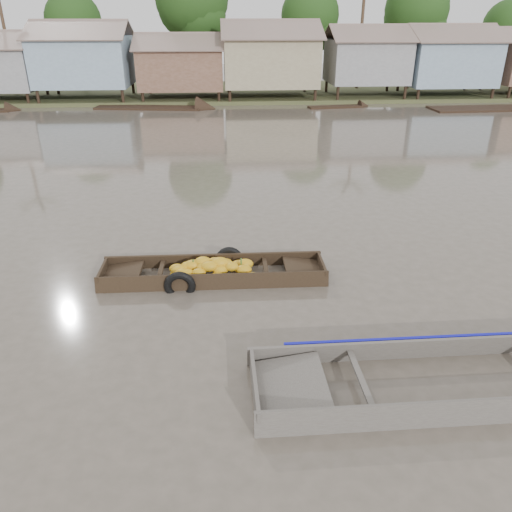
{
  "coord_description": "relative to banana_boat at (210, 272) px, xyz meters",
  "views": [
    {
      "loc": [
        -1.05,
        -8.39,
        5.54
      ],
      "look_at": [
        -0.38,
        1.43,
        0.8
      ],
      "focal_mm": 35.0,
      "sensor_mm": 36.0,
      "label": 1
    }
  ],
  "objects": [
    {
      "name": "ground",
      "position": [
        1.42,
        -1.99,
        -0.13
      ],
      "size": [
        120.0,
        120.0,
        0.0
      ],
      "primitive_type": "plane",
      "color": "#50493D",
      "rests_on": "ground"
    },
    {
      "name": "riverbank",
      "position": [
        4.45,
        29.87,
        2.94
      ],
      "size": [
        120.0,
        12.47,
        10.22
      ],
      "color": "#384723",
      "rests_on": "ground"
    },
    {
      "name": "viewer_boat",
      "position": [
        4.09,
        -4.1,
        -0.09
      ],
      "size": [
        6.77,
        1.85,
        0.54
      ],
      "rotation": [
        0.0,
        0.0,
        0.01
      ],
      "color": "#47423C",
      "rests_on": "ground"
    },
    {
      "name": "distant_boats",
      "position": [
        10.21,
        21.39,
        -0.18
      ],
      "size": [
        48.0,
        15.58,
        0.35
      ],
      "color": "black",
      "rests_on": "ground"
    },
    {
      "name": "banana_boat",
      "position": [
        0.0,
        0.0,
        0.0
      ],
      "size": [
        5.23,
        1.42,
        0.74
      ],
      "rotation": [
        0.0,
        0.0,
        -0.01
      ],
      "color": "black",
      "rests_on": "ground"
    }
  ]
}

